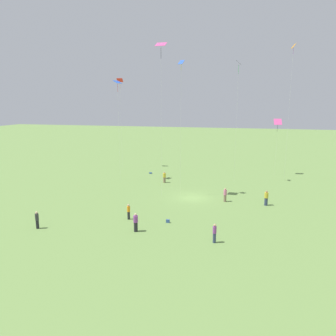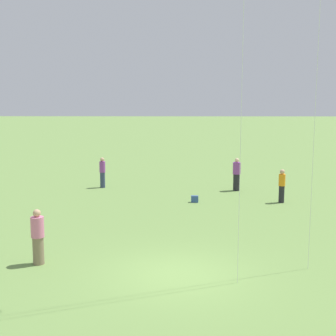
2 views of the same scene
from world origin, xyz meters
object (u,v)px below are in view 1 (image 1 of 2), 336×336
object	(u,v)px
picnic_bag_1	(151,173)
person_0	(136,222)
kite_5	(181,74)
kite_0	(238,70)
kite_1	(293,56)
person_1	(225,195)
person_2	(37,220)
kite_2	(161,50)
person_3	(129,212)
kite_3	(278,123)
person_4	(266,198)
person_6	(164,177)
kite_4	(118,86)
person_5	(215,233)
picnic_bag_0	(168,221)
kite_6	(120,84)

from	to	relation	value
picnic_bag_1	person_0	bearing A→B (deg)	13.69
kite_5	picnic_bag_1	world-z (taller)	kite_5
kite_0	kite_1	size ratio (longest dim) A/B	0.88
kite_1	person_1	bearing A→B (deg)	5.00
person_2	kite_2	size ratio (longest dim) A/B	0.09
person_3	kite_3	world-z (taller)	kite_3
person_2	kite_3	size ratio (longest dim) A/B	0.18
person_0	person_4	world-z (taller)	person_0
person_6	kite_4	distance (m)	15.76
picnic_bag_1	kite_3	bearing A→B (deg)	102.25
person_5	kite_4	xyz separation A→B (m)	(-20.51, -17.25, 13.88)
kite_5	picnic_bag_0	bearing A→B (deg)	-12.34
person_2	kite_5	bearing A→B (deg)	-48.59
person_2	kite_6	bearing A→B (deg)	-4.97
kite_1	person_0	bearing A→B (deg)	4.01
person_1	kite_5	distance (m)	16.16
kite_3	kite_2	bearing A→B (deg)	-92.23
kite_3	kite_1	bearing A→B (deg)	-33.56
kite_2	kite_4	distance (m)	12.32
kite_4	picnic_bag_1	size ratio (longest dim) A/B	33.42
person_2	person_4	size ratio (longest dim) A/B	0.96
kite_5	picnic_bag_1	bearing A→B (deg)	-163.92
person_0	person_6	distance (m)	19.79
person_2	person_3	world-z (taller)	person_2
kite_2	person_1	bearing A→B (deg)	44.31
person_1	kite_4	xyz separation A→B (m)	(-7.85, -17.27, 13.90)
person_2	kite_0	world-z (taller)	kite_0
kite_5	person_6	bearing A→B (deg)	-165.78
kite_6	kite_0	bearing A→B (deg)	-161.89
person_4	picnic_bag_1	distance (m)	23.31
kite_5	kite_6	bearing A→B (deg)	-154.76
person_0	person_3	xyz separation A→B (m)	(-3.01, -1.86, -0.06)
person_2	picnic_bag_1	world-z (taller)	person_2
kite_3	kite_5	world-z (taller)	kite_5
kite_6	picnic_bag_1	xyz separation A→B (m)	(4.36, 7.02, -15.48)
person_0	kite_4	distance (m)	25.96
person_0	kite_0	size ratio (longest dim) A/B	0.10
kite_0	kite_6	size ratio (longest dim) A/B	1.10
person_2	kite_1	world-z (taller)	kite_1
person_4	kite_1	world-z (taller)	kite_1
person_4	kite_2	size ratio (longest dim) A/B	0.09
person_1	person_4	distance (m)	4.96
person_1	kite_4	size ratio (longest dim) A/B	0.11
kite_4	person_1	bearing A→B (deg)	-45.98
kite_2	picnic_bag_1	xyz separation A→B (m)	(-13.16, -5.50, -18.45)
kite_5	kite_2	bearing A→B (deg)	-80.43
person_6	picnic_bag_1	distance (m)	6.93
person_4	person_5	xyz separation A→B (m)	(12.31, -4.96, -0.01)
person_2	kite_6	xyz separation A→B (m)	(-31.29, -3.47, 14.71)
kite_5	person_3	bearing A→B (deg)	-35.66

